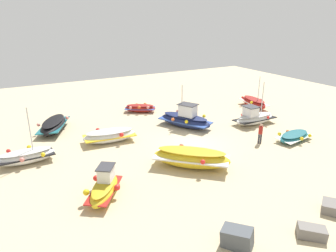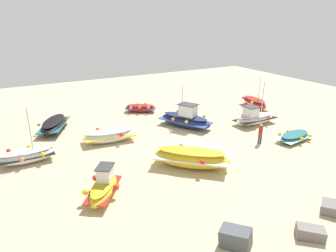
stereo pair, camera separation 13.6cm
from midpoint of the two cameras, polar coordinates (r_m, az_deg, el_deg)
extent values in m
plane|color=#C6B289|center=(24.66, 4.25, -3.36)|extent=(58.33, 58.33, 0.00)
ellipsoid|color=#1E6670|center=(27.19, 22.13, -1.87)|extent=(3.59, 1.90, 0.73)
cube|color=white|center=(27.18, 22.14, -1.81)|extent=(3.45, 1.89, 0.15)
ellipsoid|color=#1A565F|center=(27.10, 22.20, -1.35)|extent=(3.15, 1.64, 0.19)
sphere|color=yellow|center=(27.52, 24.57, -1.61)|extent=(0.29, 0.29, 0.29)
sphere|color=orange|center=(27.76, 21.09, -0.94)|extent=(0.29, 0.29, 0.29)
sphere|color=yellow|center=(26.52, 23.31, -2.15)|extent=(0.29, 0.29, 0.29)
sphere|color=yellow|center=(26.78, 19.72, -1.38)|extent=(0.29, 0.29, 0.29)
ellipsoid|color=white|center=(23.58, -24.84, -5.20)|extent=(3.83, 1.67, 1.01)
cube|color=black|center=(23.56, -24.86, -5.10)|extent=(3.67, 1.68, 0.18)
ellipsoid|color=beige|center=(23.43, -24.98, -4.36)|extent=(3.37, 1.43, 0.24)
cylinder|color=#B7B7BC|center=(22.90, -24.32, -0.49)|extent=(0.08, 0.08, 3.04)
sphere|color=yellow|center=(22.71, -22.22, -4.92)|extent=(0.30, 0.30, 0.30)
sphere|color=yellow|center=(24.29, -24.42, -3.55)|extent=(0.30, 0.30, 0.30)
sphere|color=#EA7F75|center=(22.65, -25.51, -5.66)|extent=(0.30, 0.30, 0.30)
sphere|color=red|center=(24.26, -27.51, -4.13)|extent=(0.30, 0.30, 0.30)
ellipsoid|color=white|center=(30.09, 15.58, 1.21)|extent=(4.31, 1.73, 0.99)
cube|color=black|center=(30.08, 15.59, 1.30)|extent=(4.14, 1.75, 0.16)
ellipsoid|color=beige|center=(29.98, 15.65, 1.90)|extent=(3.79, 1.48, 0.22)
cube|color=white|center=(29.42, 14.89, 2.64)|extent=(1.06, 1.14, 0.83)
cube|color=#333338|center=(29.29, 14.96, 3.47)|extent=(1.23, 1.32, 0.06)
cylinder|color=#B7B7BC|center=(30.06, 16.92, 4.99)|extent=(0.08, 0.08, 3.03)
sphere|color=red|center=(29.93, 17.88, 1.52)|extent=(0.25, 0.25, 0.25)
sphere|color=red|center=(30.11, 13.40, 2.05)|extent=(0.25, 0.25, 0.25)
ellipsoid|color=gold|center=(18.11, -11.86, -11.51)|extent=(2.96, 3.47, 0.84)
cube|color=maroon|center=(18.09, -11.87, -11.40)|extent=(2.91, 3.38, 0.10)
ellipsoid|color=gold|center=(17.94, -11.94, -10.58)|extent=(2.60, 3.05, 0.16)
cube|color=white|center=(18.11, -11.58, -8.57)|extent=(1.20, 1.26, 0.79)
cube|color=#333338|center=(17.91, -11.67, -7.37)|extent=(1.39, 1.46, 0.06)
sphere|color=yellow|center=(17.56, -15.08, -11.73)|extent=(0.35, 0.35, 0.35)
sphere|color=red|center=(17.79, -9.60, -11.12)|extent=(0.35, 0.35, 0.35)
sphere|color=red|center=(18.85, -13.36, -9.35)|extent=(0.35, 0.35, 0.35)
ellipsoid|color=white|center=(25.34, -10.87, -1.83)|extent=(4.37, 2.09, 0.98)
cube|color=gold|center=(25.33, -10.87, -1.73)|extent=(4.21, 2.14, 0.09)
ellipsoid|color=beige|center=(25.20, -10.93, -0.97)|extent=(3.85, 1.84, 0.16)
sphere|color=red|center=(26.01, -12.98, -0.72)|extent=(0.34, 0.34, 0.34)
sphere|color=red|center=(24.48, -8.73, -1.61)|extent=(0.34, 0.34, 0.34)
ellipsoid|color=maroon|center=(32.68, -5.29, 3.24)|extent=(3.37, 2.66, 0.84)
cube|color=#2D4C9E|center=(32.66, -5.29, 3.31)|extent=(3.27, 2.61, 0.11)
ellipsoid|color=maroon|center=(32.58, -5.31, 3.80)|extent=(2.95, 2.32, 0.17)
sphere|color=#EA7F75|center=(31.82, -3.84, 3.45)|extent=(0.32, 0.32, 0.32)
sphere|color=orange|center=(33.20, -4.38, 4.05)|extent=(0.32, 0.32, 0.32)
sphere|color=orange|center=(31.92, -5.46, 3.46)|extent=(0.32, 0.32, 0.32)
sphere|color=orange|center=(33.33, -5.93, 3.94)|extent=(0.32, 0.32, 0.32)
sphere|color=#EA7F75|center=(32.07, -7.07, 3.36)|extent=(0.32, 0.32, 0.32)
ellipsoid|color=gold|center=(20.90, 4.16, -5.95)|extent=(5.17, 5.00, 1.38)
cube|color=white|center=(20.87, 4.16, -5.79)|extent=(5.02, 4.86, 0.24)
ellipsoid|color=gold|center=(20.67, 4.19, -4.64)|extent=(4.51, 4.36, 0.31)
sphere|color=#EA7F75|center=(21.87, 2.33, -3.62)|extent=(0.31, 0.31, 0.31)
sphere|color=red|center=(19.65, 6.25, -6.62)|extent=(0.31, 0.31, 0.31)
ellipsoid|color=navy|center=(28.22, 3.04, 0.92)|extent=(3.85, 5.27, 1.12)
cube|color=#2D4C9E|center=(28.21, 3.04, 1.02)|extent=(3.80, 5.11, 0.11)
ellipsoid|color=#151E45|center=(28.08, 3.05, 1.81)|extent=(3.38, 4.63, 0.19)
cube|color=silver|center=(27.77, 3.53, 2.90)|extent=(1.60, 1.75, 1.04)
cube|color=#333338|center=(27.62, 3.56, 3.99)|extent=(1.86, 2.02, 0.06)
cylinder|color=#B7B7BC|center=(27.84, 2.45, 4.82)|extent=(0.08, 0.08, 2.77)
sphere|color=#EA7F75|center=(29.57, 1.67, 2.76)|extent=(0.31, 0.31, 0.31)
sphere|color=orange|center=(27.69, 0.76, 1.22)|extent=(0.31, 0.31, 0.31)
sphere|color=orange|center=(28.90, 4.04, 2.20)|extent=(0.31, 0.31, 0.31)
sphere|color=yellow|center=(26.98, 3.27, 0.79)|extent=(0.31, 0.31, 0.31)
sphere|color=yellow|center=(28.25, 6.53, 1.85)|extent=(0.31, 0.31, 0.31)
ellipsoid|color=black|center=(29.02, -20.47, 0.09)|extent=(3.60, 4.92, 1.14)
cube|color=#1E6670|center=(29.00, -20.48, 0.18)|extent=(3.53, 4.75, 0.21)
ellipsoid|color=black|center=(28.89, -20.57, 0.88)|extent=(3.12, 4.31, 0.27)
sphere|color=#EA7F75|center=(29.34, -18.26, 1.45)|extent=(0.29, 0.29, 0.29)
sphere|color=#EA7F75|center=(28.49, -22.93, 0.19)|extent=(0.29, 0.29, 0.29)
ellipsoid|color=maroon|center=(35.58, 15.43, 4.15)|extent=(2.32, 4.21, 0.99)
cube|color=white|center=(35.57, 15.44, 4.22)|extent=(2.34, 4.07, 0.09)
ellipsoid|color=maroon|center=(35.47, 15.49, 4.79)|extent=(2.04, 3.70, 0.16)
cylinder|color=#B7B7BC|center=(34.58, 16.32, 6.68)|extent=(0.08, 0.08, 2.58)
sphere|color=yellow|center=(34.26, 15.04, 4.23)|extent=(0.30, 0.30, 0.30)
sphere|color=#EA7F75|center=(35.99, 16.68, 4.67)|extent=(0.30, 0.30, 0.30)
sphere|color=red|center=(35.77, 13.50, 5.14)|extent=(0.30, 0.30, 0.30)
cylinder|color=#2D2D38|center=(25.64, 16.60, -2.25)|extent=(0.14, 0.14, 0.83)
cylinder|color=#2D2D38|center=(25.62, 16.25, -2.23)|extent=(0.14, 0.14, 0.83)
cylinder|color=maroon|center=(25.37, 16.59, -0.72)|extent=(0.32, 0.32, 0.63)
sphere|color=tan|center=(25.23, 16.68, 0.18)|extent=(0.22, 0.22, 0.22)
cube|color=slate|center=(18.67, 28.33, -13.16)|extent=(1.61, 1.67, 0.62)
cube|color=slate|center=(16.44, 24.74, -17.33)|extent=(1.45, 1.39, 0.61)
cube|color=#4C5156|center=(14.79, 12.37, -19.50)|extent=(1.50, 1.62, 1.01)
camera|label=1|loc=(0.07, -90.15, -0.05)|focal=33.04mm
camera|label=2|loc=(0.07, 89.85, 0.05)|focal=33.04mm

